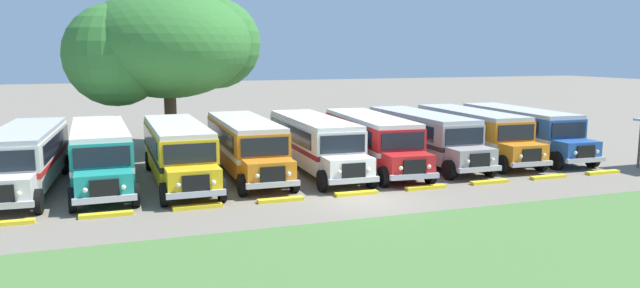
% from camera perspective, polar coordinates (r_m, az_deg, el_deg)
% --- Properties ---
extents(ground_plane, '(220.00, 220.00, 0.00)m').
position_cam_1_polar(ground_plane, '(25.72, 4.39, -5.38)').
color(ground_plane, slate).
extents(foreground_grass_strip, '(80.00, 9.01, 0.01)m').
position_cam_1_polar(foreground_grass_strip, '(19.73, 12.91, -9.98)').
color(foreground_grass_strip, '#4C7538').
rests_on(foreground_grass_strip, ground_plane).
extents(parked_bus_slot_0, '(3.22, 10.92, 2.82)m').
position_cam_1_polar(parked_bus_slot_0, '(30.62, -26.27, -0.97)').
color(parked_bus_slot_0, silver).
rests_on(parked_bus_slot_0, ground_plane).
extents(parked_bus_slot_1, '(2.93, 10.87, 2.82)m').
position_cam_1_polar(parked_bus_slot_1, '(30.17, -20.25, -0.74)').
color(parked_bus_slot_1, teal).
rests_on(parked_bus_slot_1, ground_plane).
extents(parked_bus_slot_2, '(2.76, 10.85, 2.82)m').
position_cam_1_polar(parked_bus_slot_2, '(30.02, -13.42, -0.48)').
color(parked_bus_slot_2, yellow).
rests_on(parked_bus_slot_2, ground_plane).
extents(parked_bus_slot_3, '(2.83, 10.86, 2.82)m').
position_cam_1_polar(parked_bus_slot_3, '(31.24, -7.12, 0.04)').
color(parked_bus_slot_3, orange).
rests_on(parked_bus_slot_3, ground_plane).
extents(parked_bus_slot_4, '(2.92, 10.87, 2.82)m').
position_cam_1_polar(parked_bus_slot_4, '(31.84, -0.51, 0.28)').
color(parked_bus_slot_4, silver).
rests_on(parked_bus_slot_4, ground_plane).
extents(parked_bus_slot_5, '(3.40, 10.95, 2.82)m').
position_cam_1_polar(parked_bus_slot_5, '(32.88, 4.97, 0.51)').
color(parked_bus_slot_5, red).
rests_on(parked_bus_slot_5, ground_plane).
extents(parked_bus_slot_6, '(2.77, 10.85, 2.82)m').
position_cam_1_polar(parked_bus_slot_6, '(34.88, 9.80, 0.89)').
color(parked_bus_slot_6, '#9E9993').
rests_on(parked_bus_slot_6, ground_plane).
extents(parked_bus_slot_7, '(3.08, 10.89, 2.82)m').
position_cam_1_polar(parked_bus_slot_7, '(36.97, 14.35, 1.18)').
color(parked_bus_slot_7, orange).
rests_on(parked_bus_slot_7, ground_plane).
extents(parked_bus_slot_8, '(3.12, 10.90, 2.82)m').
position_cam_1_polar(parked_bus_slot_8, '(38.94, 18.61, 1.37)').
color(parked_bus_slot_8, '#23519E').
rests_on(parked_bus_slot_8, ground_plane).
extents(curb_wheelstop_0, '(2.00, 0.36, 0.15)m').
position_cam_1_polar(curb_wheelstop_0, '(24.86, -27.87, -6.72)').
color(curb_wheelstop_0, yellow).
rests_on(curb_wheelstop_0, ground_plane).
extents(curb_wheelstop_1, '(2.00, 0.36, 0.15)m').
position_cam_1_polar(curb_wheelstop_1, '(24.58, -19.75, -6.37)').
color(curb_wheelstop_1, yellow).
rests_on(curb_wheelstop_1, ground_plane).
extents(curb_wheelstop_2, '(2.00, 0.36, 0.15)m').
position_cam_1_polar(curb_wheelstop_2, '(24.79, -11.62, -5.91)').
color(curb_wheelstop_2, yellow).
rests_on(curb_wheelstop_2, ground_plane).
extents(curb_wheelstop_3, '(2.00, 0.36, 0.15)m').
position_cam_1_polar(curb_wheelstop_3, '(25.48, -3.78, -5.34)').
color(curb_wheelstop_3, yellow).
rests_on(curb_wheelstop_3, ground_plane).
extents(curb_wheelstop_4, '(2.00, 0.36, 0.15)m').
position_cam_1_polar(curb_wheelstop_4, '(26.61, 3.49, -4.73)').
color(curb_wheelstop_4, yellow).
rests_on(curb_wheelstop_4, ground_plane).
extents(curb_wheelstop_5, '(2.00, 0.36, 0.15)m').
position_cam_1_polar(curb_wheelstop_5, '(28.14, 10.06, -4.11)').
color(curb_wheelstop_5, yellow).
rests_on(curb_wheelstop_5, ground_plane).
extents(curb_wheelstop_6, '(2.00, 0.36, 0.15)m').
position_cam_1_polar(curb_wheelstop_6, '(30.00, 15.88, -3.51)').
color(curb_wheelstop_6, yellow).
rests_on(curb_wheelstop_6, ground_plane).
extents(curb_wheelstop_7, '(2.00, 0.36, 0.15)m').
position_cam_1_polar(curb_wheelstop_7, '(32.13, 20.97, -2.96)').
color(curb_wheelstop_7, yellow).
rests_on(curb_wheelstop_7, ground_plane).
extents(curb_wheelstop_8, '(2.00, 0.36, 0.15)m').
position_cam_1_polar(curb_wheelstop_8, '(34.48, 25.39, -2.46)').
color(curb_wheelstop_8, yellow).
rests_on(curb_wheelstop_8, ground_plane).
extents(broad_shade_tree, '(12.48, 11.14, 10.26)m').
position_cam_1_polar(broad_shade_tree, '(39.73, -14.42, 9.09)').
color(broad_shade_tree, brown).
rests_on(broad_shade_tree, ground_plane).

